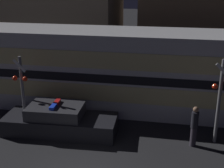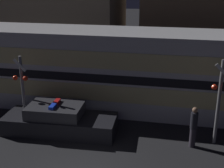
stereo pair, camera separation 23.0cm
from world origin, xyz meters
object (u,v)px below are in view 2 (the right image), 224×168
police_car (59,121)px  pedestrian (193,127)px  crossing_signal_near (219,99)px  train (157,72)px

police_car → pedestrian: 5.54m
police_car → crossing_signal_near: size_ratio=1.40×
train → crossing_signal_near: train is taller
train → police_car: 5.30m
train → police_car: size_ratio=4.89×
train → police_car: bearing=-139.0°
train → pedestrian: 3.97m
train → pedestrian: train is taller
police_car → pedestrian: pedestrian is taller
pedestrian → crossing_signal_near: crossing_signal_near is taller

